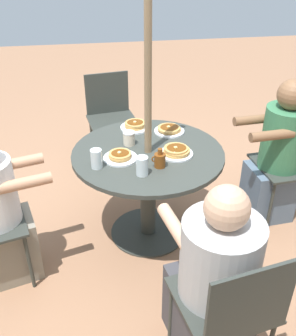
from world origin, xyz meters
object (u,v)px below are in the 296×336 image
diner_north (1,215)px  diner_east (214,282)px  diner_south (277,158)px  drinking_glass_a (142,166)px  drinking_glass_b (96,159)px  coffee_cup (129,138)px  pancake_plate_a (176,151)px  patio_chair_east (231,306)px  pancake_plate_c (135,126)px  pancake_plate_b (120,156)px  patio_table (148,171)px  syrup_bottle (160,160)px  patio_chair_west (111,113)px  pancake_plate_d (169,130)px

diner_north → diner_east: bearing=42.7°
diner_south → drinking_glass_a: size_ratio=9.39×
diner_east → drinking_glass_a: diner_east is taller
diner_south → drinking_glass_b: 1.42m
diner_north → diner_east: 1.38m
coffee_cup → drinking_glass_a: bearing=94.9°
pancake_plate_a → patio_chair_east: bearing=91.9°
pancake_plate_a → pancake_plate_c: pancake_plate_a is taller
diner_south → pancake_plate_b: 1.24m
patio_table → coffee_cup: coffee_cup is taller
patio_table → drinking_glass_a: drinking_glass_a is taller
diner_north → drinking_glass_b: (-0.63, -0.11, 0.29)m
drinking_glass_b → coffee_cup: bearing=-130.5°
pancake_plate_a → syrup_bottle: (0.14, 0.14, 0.03)m
diner_north → patio_chair_east: size_ratio=1.24×
diner_south → patio_chair_west: bearing=42.9°
pancake_plate_c → drinking_glass_a: (0.04, 0.67, 0.04)m
diner_east → pancake_plate_b: 1.04m
patio_table → pancake_plate_a: (-0.18, 0.07, 0.18)m
diner_south → drinking_glass_a: bearing=103.8°
pancake_plate_c → syrup_bottle: (-0.09, 0.59, 0.03)m
pancake_plate_d → syrup_bottle: syrup_bottle is taller
patio_table → pancake_plate_d: pancake_plate_d is taller
pancake_plate_d → drinking_glass_a: size_ratio=1.85×
pancake_plate_b → drinking_glass_a: drinking_glass_a is taller
patio_chair_east → diner_east: size_ratio=0.80×
patio_chair_west → diner_south: bearing=128.8°
diner_north → pancake_plate_c: (-0.94, -0.65, 0.24)m
diner_south → pancake_plate_b: diner_south is taller
diner_east → pancake_plate_c: size_ratio=4.81×
syrup_bottle → coffee_cup: bearing=-64.3°
syrup_bottle → pancake_plate_a: bearing=-135.2°
patio_chair_west → coffee_cup: size_ratio=9.02×
pancake_plate_a → pancake_plate_c: size_ratio=1.00×
patio_chair_east → pancake_plate_c: bearing=89.0°
patio_chair_west → drinking_glass_b: patio_chair_west is taller
pancake_plate_d → diner_north: bearing=24.8°
patio_chair_west → pancake_plate_c: size_ratio=3.83×
diner_north → drinking_glass_b: 0.70m
patio_table → pancake_plate_a: bearing=159.3°
drinking_glass_b → diner_east: bearing=122.9°
drinking_glass_b → drinking_glass_a: bearing=155.1°
pancake_plate_b → drinking_glass_a: size_ratio=1.85×
pancake_plate_a → drinking_glass_b: 0.55m
coffee_cup → patio_chair_west: bearing=-86.5°
syrup_bottle → coffee_cup: size_ratio=1.35×
patio_table → patio_chair_west: (0.18, -1.18, -0.05)m
syrup_bottle → pancake_plate_d: bearing=-108.3°
pancake_plate_a → diner_south: bearing=-169.7°
patio_chair_east → patio_chair_west: 2.39m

